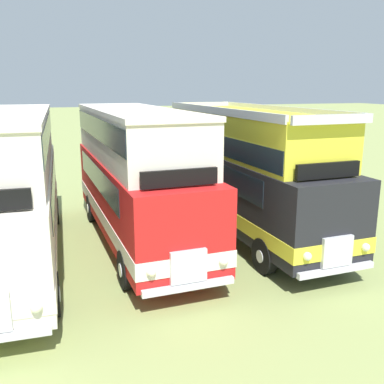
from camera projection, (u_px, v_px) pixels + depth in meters
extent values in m
cube|color=silver|center=(11.00, 208.00, 12.94)|extent=(2.75, 10.66, 2.30)
cube|color=silver|center=(12.00, 227.00, 13.08)|extent=(2.79, 10.70, 0.44)
cube|color=#19232D|center=(10.00, 185.00, 13.17)|extent=(2.72, 8.26, 0.76)
sphere|color=#EAEACC|center=(36.00, 308.00, 8.34)|extent=(0.22, 0.22, 0.22)
cube|color=silver|center=(5.00, 143.00, 12.72)|extent=(2.63, 9.75, 1.50)
cube|color=silver|center=(2.00, 114.00, 12.52)|extent=(2.69, 9.85, 0.14)
cube|color=#19232D|center=(4.00, 132.00, 12.65)|extent=(2.66, 9.65, 0.68)
cylinder|color=black|center=(53.00, 295.00, 10.09)|extent=(0.30, 1.05, 1.04)
cylinder|color=silver|center=(60.00, 294.00, 10.13)|extent=(0.03, 0.36, 0.36)
cylinder|color=black|center=(55.00, 211.00, 16.79)|extent=(0.30, 1.05, 1.04)
cylinder|color=silver|center=(59.00, 211.00, 16.84)|extent=(0.03, 0.36, 0.36)
cube|color=red|center=(138.00, 194.00, 14.56)|extent=(2.93, 9.83, 2.30)
cube|color=silver|center=(138.00, 211.00, 14.70)|extent=(2.97, 9.87, 0.44)
cube|color=#19232D|center=(134.00, 174.00, 14.78)|extent=(2.86, 7.43, 0.76)
cube|color=#19232D|center=(187.00, 214.00, 10.04)|extent=(2.20, 0.20, 0.90)
cube|color=silver|center=(189.00, 266.00, 10.23)|extent=(0.90, 0.16, 0.80)
cube|color=silver|center=(189.00, 287.00, 10.32)|extent=(2.30, 0.24, 0.16)
sphere|color=#EAEACC|center=(224.00, 261.00, 10.53)|extent=(0.22, 0.22, 0.22)
sphere|color=#EAEACC|center=(151.00, 272.00, 9.92)|extent=(0.22, 0.22, 0.22)
cube|color=silver|center=(134.00, 136.00, 14.34)|extent=(2.79, 8.92, 1.50)
cube|color=silver|center=(133.00, 111.00, 14.14)|extent=(2.86, 9.03, 0.14)
cube|color=#19232D|center=(134.00, 127.00, 14.27)|extent=(2.83, 8.83, 0.68)
cube|color=black|center=(180.00, 178.00, 10.30)|extent=(1.90, 0.20, 0.40)
cylinder|color=black|center=(207.00, 258.00, 12.26)|extent=(0.33, 1.05, 1.04)
cylinder|color=silver|center=(212.00, 257.00, 12.31)|extent=(0.04, 0.36, 0.36)
cylinder|color=black|center=(126.00, 270.00, 11.48)|extent=(0.33, 1.05, 1.04)
cylinder|color=silver|center=(120.00, 270.00, 11.43)|extent=(0.04, 0.36, 0.36)
cylinder|color=black|center=(148.00, 203.00, 18.02)|extent=(0.33, 1.05, 1.04)
cylinder|color=silver|center=(152.00, 202.00, 18.07)|extent=(0.04, 0.36, 0.36)
cylinder|color=black|center=(91.00, 208.00, 17.23)|extent=(0.33, 1.05, 1.04)
cylinder|color=silver|center=(88.00, 208.00, 17.18)|extent=(0.04, 0.36, 0.36)
cube|color=black|center=(247.00, 187.00, 15.56)|extent=(2.91, 9.98, 2.30)
cube|color=yellow|center=(247.00, 203.00, 15.70)|extent=(2.95, 10.03, 0.44)
cube|color=#19232D|center=(242.00, 169.00, 15.78)|extent=(2.84, 7.59, 0.76)
cube|color=#19232D|center=(338.00, 203.00, 10.96)|extent=(2.20, 0.19, 0.90)
cube|color=silver|center=(337.00, 252.00, 11.15)|extent=(0.90, 0.16, 0.80)
cube|color=silver|center=(336.00, 270.00, 11.24)|extent=(2.30, 0.23, 0.16)
sphere|color=#EAEACC|center=(366.00, 247.00, 11.45)|extent=(0.22, 0.22, 0.22)
sphere|color=#EAEACC|center=(307.00, 256.00, 10.84)|extent=(0.22, 0.22, 0.22)
cube|color=yellow|center=(245.00, 133.00, 15.34)|extent=(2.77, 9.08, 1.50)
cube|color=silver|center=(333.00, 119.00, 10.87)|extent=(2.40, 0.20, 0.24)
cube|color=silver|center=(203.00, 105.00, 18.79)|extent=(2.40, 0.20, 0.24)
cube|color=silver|center=(276.00, 109.00, 15.55)|extent=(0.47, 8.99, 0.24)
cube|color=silver|center=(214.00, 110.00, 14.74)|extent=(0.47, 8.99, 0.24)
cube|color=#19232D|center=(245.00, 141.00, 15.41)|extent=(2.80, 8.98, 0.64)
cube|color=black|center=(328.00, 170.00, 11.23)|extent=(1.90, 0.20, 0.40)
cylinder|color=black|center=(331.00, 246.00, 13.18)|extent=(0.32, 1.05, 1.04)
cylinder|color=silver|center=(336.00, 245.00, 13.23)|extent=(0.03, 0.36, 0.36)
cylinder|color=black|center=(264.00, 256.00, 12.40)|extent=(0.32, 1.05, 1.04)
cylinder|color=silver|center=(260.00, 257.00, 12.35)|extent=(0.03, 0.36, 0.36)
cylinder|color=black|center=(237.00, 196.00, 19.09)|extent=(0.32, 1.05, 1.04)
cylinder|color=silver|center=(240.00, 196.00, 19.14)|extent=(0.03, 0.36, 0.36)
cylinder|color=black|center=(187.00, 201.00, 18.31)|extent=(0.32, 1.05, 1.04)
cylinder|color=silver|center=(184.00, 201.00, 18.26)|extent=(0.03, 0.36, 0.36)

